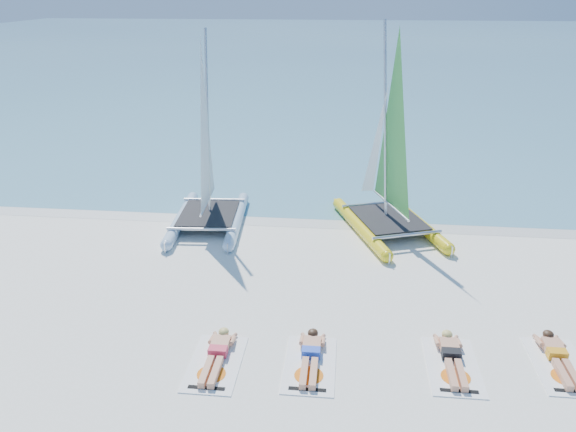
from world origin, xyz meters
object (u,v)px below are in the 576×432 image
(sunbather_b, at_px, (311,354))
(towel_d, at_px, (560,366))
(towel_a, at_px, (215,363))
(sunbather_a, at_px, (217,353))
(towel_c, at_px, (453,366))
(sunbather_c, at_px, (452,355))
(catamaran_yellow, at_px, (386,163))
(towel_b, at_px, (310,364))
(sunbather_d, at_px, (558,355))
(catamaran_blue, at_px, (206,169))

(sunbather_b, relative_size, towel_d, 0.93)
(towel_a, bearing_deg, sunbather_a, 90.00)
(sunbather_b, distance_m, towel_c, 2.78)
(sunbather_a, distance_m, sunbather_c, 4.65)
(catamaran_yellow, height_order, towel_c, catamaran_yellow)
(catamaran_yellow, distance_m, towel_c, 7.39)
(towel_b, distance_m, sunbather_d, 4.91)
(catamaran_blue, relative_size, towel_d, 3.23)
(towel_a, bearing_deg, sunbather_b, 10.68)
(sunbather_a, bearing_deg, towel_c, 2.64)
(catamaran_blue, height_order, towel_a, catamaran_blue)
(towel_b, bearing_deg, towel_a, -175.13)
(sunbather_a, distance_m, sunbather_b, 1.86)
(towel_c, distance_m, sunbather_d, 2.13)
(sunbather_d, bearing_deg, catamaran_yellow, 115.15)
(towel_b, relative_size, towel_d, 1.00)
(catamaran_yellow, relative_size, towel_b, 3.37)
(catamaran_yellow, relative_size, sunbather_a, 3.62)
(towel_c, bearing_deg, towel_a, -175.00)
(sunbather_a, relative_size, towel_c, 0.93)
(towel_b, distance_m, sunbather_b, 0.22)
(sunbather_c, bearing_deg, towel_c, -90.00)
(catamaran_yellow, height_order, sunbather_d, catamaran_yellow)
(sunbather_b, bearing_deg, sunbather_c, 5.09)
(towel_d, bearing_deg, catamaran_blue, 143.40)
(sunbather_a, bearing_deg, sunbather_b, 4.87)
(catamaran_yellow, relative_size, towel_d, 3.37)
(towel_d, height_order, sunbather_d, sunbather_d)
(catamaran_blue, xyz_separation_m, towel_d, (8.51, -6.32, -1.77))
(towel_d, bearing_deg, towel_b, -174.50)
(sunbather_c, height_order, sunbather_d, same)
(towel_a, distance_m, towel_d, 6.75)
(catamaran_yellow, xyz_separation_m, towel_b, (-1.75, -7.30, -1.96))
(towel_c, relative_size, sunbather_c, 1.07)
(catamaran_blue, bearing_deg, towel_b, -65.84)
(catamaran_yellow, bearing_deg, sunbather_b, -123.77)
(towel_a, xyz_separation_m, towel_c, (4.64, 0.41, 0.00))
(catamaran_blue, bearing_deg, towel_c, -49.58)
(catamaran_yellow, bearing_deg, towel_b, -123.42)
(catamaran_blue, bearing_deg, towel_a, -79.65)
(catamaran_blue, distance_m, sunbather_d, 10.61)
(towel_b, xyz_separation_m, towel_c, (2.78, 0.25, 0.00))
(catamaran_blue, distance_m, towel_d, 10.74)
(towel_a, bearing_deg, towel_d, 5.33)
(catamaran_blue, relative_size, sunbather_a, 3.46)
(towel_b, xyz_separation_m, sunbather_b, (0.00, 0.19, 0.11))
(sunbather_a, relative_size, sunbather_b, 1.00)
(sunbather_b, distance_m, sunbather_c, 2.79)
(sunbather_b, bearing_deg, sunbather_a, -175.13)
(catamaran_blue, relative_size, sunbather_c, 3.46)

